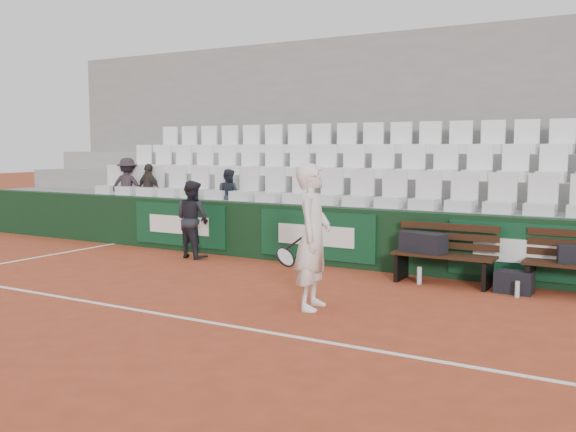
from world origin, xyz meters
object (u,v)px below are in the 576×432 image
object	(u,v)px
sports_bag_left	(423,242)
spectator_a	(127,166)
ball_kid	(192,219)
sports_bag_ground	(514,282)
spectator_c	(228,173)
water_bottle_near	(419,276)
water_bottle_far	(517,289)
spectator_b	(149,169)
tennis_player	(313,237)
bench_left	(443,269)

from	to	relation	value
sports_bag_left	spectator_a	size ratio (longest dim) A/B	0.56
sports_bag_left	ball_kid	size ratio (longest dim) A/B	0.49
sports_bag_ground	spectator_c	world-z (taller)	spectator_c
spectator_a	water_bottle_near	bearing A→B (deg)	148.48
water_bottle_near	spectator_a	xyz separation A→B (m)	(-7.03, 1.25, 1.49)
water_bottle_far	sports_bag_left	bearing A→B (deg)	166.28
spectator_b	spectator_c	size ratio (longest dim) A/B	1.08
tennis_player	ball_kid	size ratio (longest dim) A/B	1.28
sports_bag_ground	ball_kid	xyz separation A→B (m)	(-5.68, 0.03, 0.56)
sports_bag_left	sports_bag_ground	xyz separation A→B (m)	(1.35, -0.11, -0.45)
water_bottle_near	spectator_b	size ratio (longest dim) A/B	0.23
water_bottle_near	ball_kid	distance (m)	4.39
sports_bag_left	water_bottle_near	size ratio (longest dim) A/B	2.69
sports_bag_ground	spectator_c	bearing A→B (deg)	168.53
spectator_a	bench_left	bearing A→B (deg)	150.27
water_bottle_far	ball_kid	size ratio (longest dim) A/B	0.16
tennis_player	spectator_a	xyz separation A→B (m)	(-6.33, 3.31, 0.71)
water_bottle_near	tennis_player	world-z (taller)	tennis_player
bench_left	sports_bag_ground	bearing A→B (deg)	-4.67
spectator_b	spectator_a	bearing A→B (deg)	6.13
sports_bag_left	ball_kid	world-z (taller)	ball_kid
water_bottle_far	spectator_a	size ratio (longest dim) A/B	0.18
bench_left	spectator_c	size ratio (longest dim) A/B	1.44
water_bottle_near	spectator_c	bearing A→B (deg)	163.96
ball_kid	spectator_c	xyz separation A→B (m)	(0.01, 1.12, 0.81)
bench_left	water_bottle_near	distance (m)	0.36
water_bottle_far	tennis_player	world-z (taller)	tennis_player
sports_bag_left	spectator_c	bearing A→B (deg)	166.40
spectator_a	water_bottle_far	bearing A→B (deg)	149.16
ball_kid	water_bottle_near	bearing A→B (deg)	-171.68
spectator_c	sports_bag_ground	bearing A→B (deg)	168.18
water_bottle_near	spectator_c	xyz separation A→B (m)	(-4.34, 1.25, 1.39)
tennis_player	spectator_c	xyz separation A→B (m)	(-3.65, 3.31, 0.61)
sports_bag_left	water_bottle_far	world-z (taller)	sports_bag_left
sports_bag_ground	water_bottle_near	bearing A→B (deg)	-175.80
bench_left	sports_bag_ground	distance (m)	1.04
sports_bag_left	spectator_a	distance (m)	7.16
bench_left	sports_bag_left	world-z (taller)	sports_bag_left
spectator_a	spectator_b	distance (m)	0.62
sports_bag_ground	spectator_b	size ratio (longest dim) A/B	0.45
water_bottle_far	tennis_player	bearing A→B (deg)	-137.89
tennis_player	spectator_c	bearing A→B (deg)	137.79
bench_left	water_bottle_far	size ratio (longest dim) A/B	6.75
bench_left	sports_bag_ground	world-z (taller)	bench_left
tennis_player	spectator_b	bearing A→B (deg)	149.94
sports_bag_ground	spectator_b	xyz separation A→B (m)	(-7.74, 1.15, 1.41)
bench_left	water_bottle_far	bearing A→B (deg)	-16.43
bench_left	tennis_player	bearing A→B (deg)	-113.94
tennis_player	spectator_b	xyz separation A→B (m)	(-5.72, 3.31, 0.65)
sports_bag_left	water_bottle_near	bearing A→B (deg)	-84.27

